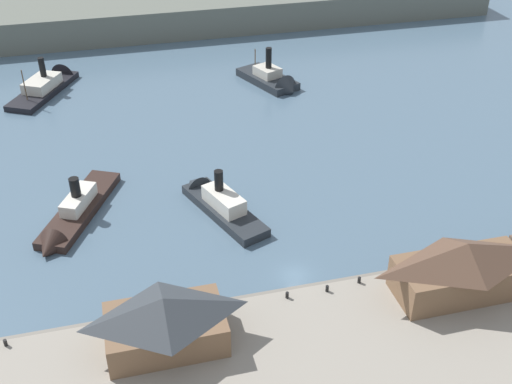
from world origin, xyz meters
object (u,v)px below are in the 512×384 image
ferry_shed_central_terminal (463,267)px  mooring_post_west (359,280)px  mooring_post_east (287,295)px  mooring_post_center_west (327,289)px  ferry_outer_harbor (50,83)px  ferry_shed_west_terminal (165,320)px  ferry_moored_west (274,81)px  mooring_post_center_east (5,343)px  ferry_approaching_west (71,218)px  ferry_moored_east (217,201)px

ferry_shed_central_terminal → mooring_post_west: 13.50m
ferry_shed_central_terminal → mooring_post_east: ferry_shed_central_terminal is taller
mooring_post_west → mooring_post_center_west: (-4.78, -0.54, 0.00)m
mooring_post_east → ferry_outer_harbor: bearing=111.2°
mooring_post_east → mooring_post_west: (10.29, 0.43, 0.00)m
ferry_shed_west_terminal → ferry_moored_west: ferry_moored_west is taller
mooring_post_center_east → ferry_outer_harbor: 80.62m
ferry_shed_west_terminal → ferry_approaching_west: bearing=110.3°
ferry_moored_west → mooring_post_center_east: bearing=-127.5°
mooring_post_center_west → mooring_post_center_east: (-40.70, 0.48, 0.00)m
mooring_post_center_east → ferry_approaching_west: ferry_approaching_west is taller
ferry_moored_west → ferry_moored_east: (-22.18, -44.79, 0.09)m
mooring_post_center_west → mooring_post_center_east: same height
ferry_outer_harbor → ferry_moored_east: 62.44m
ferry_shed_central_terminal → ferry_moored_west: ferry_shed_central_terminal is taller
ferry_shed_central_terminal → mooring_post_center_east: bearing=175.4°
ferry_moored_east → mooring_post_center_west: bearing=-67.9°
mooring_post_center_west → ferry_moored_east: (-10.00, 24.62, -0.29)m
ferry_shed_west_terminal → ferry_outer_harbor: ferry_shed_west_terminal is taller
ferry_shed_central_terminal → ferry_outer_harbor: 100.82m
ferry_shed_west_terminal → ferry_shed_central_terminal: size_ratio=0.81×
ferry_approaching_west → mooring_post_east: bearing=-43.5°
ferry_outer_harbor → ferry_approaching_west: ferry_outer_harbor is taller
ferry_shed_west_terminal → mooring_post_west: ferry_shed_west_terminal is taller
mooring_post_east → ferry_outer_harbor: ferry_outer_harbor is taller
mooring_post_west → mooring_post_east: bearing=-177.6°
mooring_post_center_west → ferry_approaching_west: (-32.83, 26.05, -0.57)m
ferry_approaching_west → mooring_post_center_east: bearing=-107.1°
mooring_post_center_west → ferry_moored_west: bearing=80.1°
ferry_moored_west → mooring_post_center_west: bearing=-99.9°
mooring_post_west → mooring_post_center_west: 4.81m
ferry_shed_central_terminal → mooring_post_center_west: size_ratio=19.66×
mooring_post_west → ferry_approaching_west: (-37.61, 25.51, -0.57)m
mooring_post_center_west → ferry_outer_harbor: ferry_outer_harbor is taller
ferry_shed_central_terminal → mooring_post_east: size_ratio=19.66×
mooring_post_west → ferry_moored_west: 69.27m
ferry_shed_west_terminal → mooring_post_west: size_ratio=15.94×
mooring_post_east → ferry_moored_west: 71.53m
ferry_shed_west_terminal → mooring_post_center_east: bearing=167.3°
mooring_post_east → mooring_post_center_west: size_ratio=1.00×
ferry_outer_harbor → mooring_post_center_west: bearing=-65.6°
mooring_post_east → ferry_moored_east: ferry_moored_east is taller
mooring_post_east → ferry_shed_west_terminal: bearing=-166.7°
ferry_approaching_west → ferry_moored_west: ferry_moored_west is taller
ferry_outer_harbor → ferry_moored_west: size_ratio=1.27×
ferry_shed_central_terminal → ferry_moored_east: (-26.91, 28.83, -3.83)m
mooring_post_east → ferry_moored_west: size_ratio=0.05×
ferry_shed_central_terminal → ferry_approaching_west: size_ratio=0.77×
ferry_shed_central_terminal → ferry_shed_west_terminal: bearing=179.3°
ferry_shed_west_terminal → ferry_outer_harbor: bearing=100.0°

